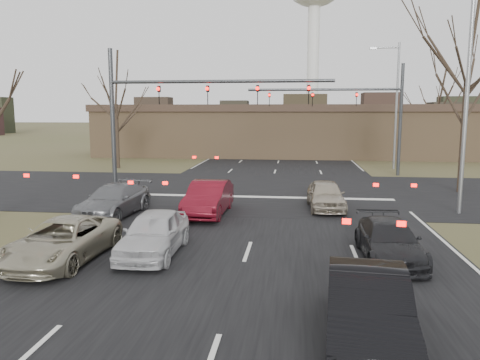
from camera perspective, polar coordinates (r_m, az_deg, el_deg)
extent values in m
plane|color=#464725|center=(12.89, -0.43, -12.67)|extent=(360.00, 360.00, 0.00)
cube|color=black|center=(72.10, 5.53, 4.65)|extent=(14.00, 300.00, 0.02)
cube|color=black|center=(27.37, 3.47, -1.36)|extent=(200.00, 14.00, 0.02)
cube|color=olive|center=(50.00, 7.31, 5.62)|extent=(42.00, 10.00, 4.60)
cube|color=#38281E|center=(49.94, 7.37, 8.66)|extent=(42.40, 10.40, 0.70)
cylinder|color=silver|center=(132.59, 8.88, 13.61)|extent=(3.20, 3.20, 34.00)
cylinder|color=#383A3D|center=(26.88, -15.24, 6.73)|extent=(0.24, 0.24, 8.00)
cylinder|color=#383A3D|center=(25.31, -2.45, 11.92)|extent=(12.00, 0.18, 0.18)
imported|color=black|center=(26.01, -9.83, 10.16)|extent=(0.16, 0.20, 1.00)
imported|color=black|center=(25.39, -3.95, 10.31)|extent=(0.16, 0.20, 1.00)
imported|color=black|center=(25.03, 2.16, 10.35)|extent=(0.16, 0.20, 1.00)
imported|color=black|center=(24.96, 8.37, 10.28)|extent=(0.16, 0.20, 1.00)
cylinder|color=#383A3D|center=(35.74, 18.97, 6.91)|extent=(0.24, 0.24, 8.00)
cylinder|color=#383A3D|center=(35.03, 10.16, 10.80)|extent=(11.00, 0.18, 0.18)
imported|color=black|center=(35.22, 14.01, 9.54)|extent=(0.16, 0.20, 1.00)
imported|color=black|center=(34.97, 8.83, 9.69)|extent=(0.16, 0.20, 1.00)
imported|color=black|center=(35.00, 3.60, 9.77)|extent=(0.16, 0.20, 1.00)
cylinder|color=gray|center=(23.19, 25.88, 8.46)|extent=(0.18, 0.18, 10.00)
cylinder|color=gray|center=(39.75, 18.53, 8.47)|extent=(0.18, 0.18, 10.00)
cylinder|color=gray|center=(39.87, 17.39, 15.15)|extent=(2.00, 0.12, 0.12)
cube|color=gray|center=(39.71, 15.92, 15.17)|extent=(0.50, 0.25, 0.15)
cylinder|color=black|center=(29.55, 25.55, 4.71)|extent=(0.32, 0.32, 6.33)
cylinder|color=black|center=(39.73, -14.76, 5.18)|extent=(0.32, 0.32, 5.23)
cylinder|color=black|center=(48.89, 22.83, 5.18)|extent=(0.32, 0.32, 4.95)
imported|color=#A29B83|center=(15.63, -20.80, -6.91)|extent=(2.36, 4.81, 1.31)
imported|color=silver|center=(15.52, -10.45, -6.37)|extent=(1.75, 4.24, 1.44)
imported|color=black|center=(10.00, 15.30, -14.81)|extent=(1.93, 4.62, 1.48)
imported|color=black|center=(15.48, 17.73, -7.08)|extent=(1.80, 4.25, 1.22)
imported|color=slate|center=(21.65, -15.12, -2.40)|extent=(2.45, 4.96, 1.38)
imported|color=#5D0D18|center=(21.12, -3.87, -2.23)|extent=(1.71, 4.61, 1.51)
imported|color=#A89D88|center=(22.64, 10.41, -1.80)|extent=(1.82, 4.11, 1.38)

